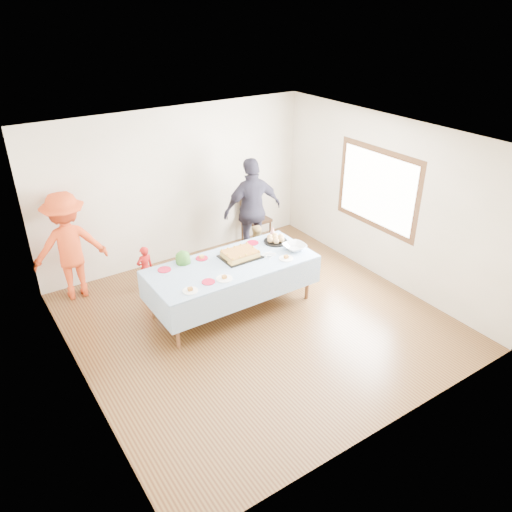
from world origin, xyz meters
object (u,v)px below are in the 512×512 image
(dining_chair, at_px, (253,213))
(adult_left, at_px, (69,246))
(birthday_cake, at_px, (240,254))
(party_table, at_px, (232,266))

(dining_chair, relative_size, adult_left, 0.60)
(adult_left, bearing_deg, birthday_cake, 148.10)
(birthday_cake, distance_m, dining_chair, 2.19)
(party_table, distance_m, birthday_cake, 0.25)
(birthday_cake, height_order, dining_chair, dining_chair)
(dining_chair, distance_m, adult_left, 3.46)
(party_table, bearing_deg, dining_chair, 48.90)
(birthday_cake, bearing_deg, adult_left, 142.22)
(party_table, distance_m, adult_left, 2.54)
(party_table, height_order, dining_chair, dining_chair)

